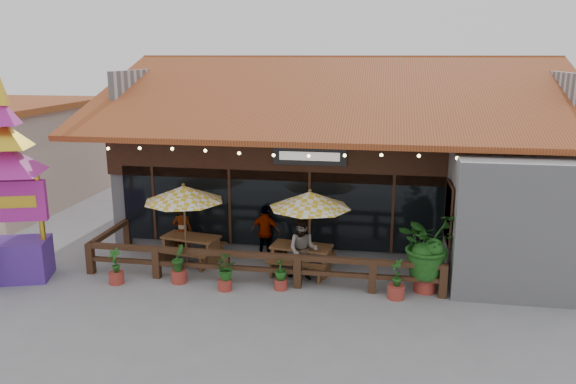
% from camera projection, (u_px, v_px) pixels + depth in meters
% --- Properties ---
extents(ground, '(100.00, 100.00, 0.00)m').
position_uv_depth(ground, '(318.00, 281.00, 15.57)').
color(ground, gray).
rests_on(ground, ground).
extents(restaurant_building, '(15.50, 14.73, 6.09)m').
position_uv_depth(restaurant_building, '(346.00, 160.00, 21.33)').
color(restaurant_building, '#B3B2B8').
rests_on(restaurant_building, ground).
extents(patio_railing, '(10.00, 2.60, 0.92)m').
position_uv_depth(patio_railing, '(236.00, 259.00, 15.54)').
color(patio_railing, '#442718').
rests_on(patio_railing, ground).
extents(umbrella_left, '(2.51, 2.51, 2.51)m').
position_uv_depth(umbrella_left, '(184.00, 194.00, 16.25)').
color(umbrella_left, brown).
rests_on(umbrella_left, ground).
extents(umbrella_right, '(2.48, 2.48, 2.49)m').
position_uv_depth(umbrella_right, '(310.00, 200.00, 15.66)').
color(umbrella_right, brown).
rests_on(umbrella_right, ground).
extents(picnic_table_left, '(1.93, 1.75, 0.81)m').
position_uv_depth(picnic_table_left, '(191.00, 244.00, 16.93)').
color(picnic_table_left, brown).
rests_on(picnic_table_left, ground).
extents(picnic_table_right, '(1.89, 1.69, 0.82)m').
position_uv_depth(picnic_table_right, '(302.00, 254.00, 16.07)').
color(picnic_table_right, brown).
rests_on(picnic_table_right, ground).
extents(thai_sign_tower, '(2.83, 2.83, 6.11)m').
position_uv_depth(thai_sign_tower, '(10.00, 166.00, 15.00)').
color(thai_sign_tower, '#4E2894').
rests_on(thai_sign_tower, ground).
extents(tropical_plant, '(2.14, 2.13, 2.24)m').
position_uv_depth(tropical_plant, '(427.00, 245.00, 14.63)').
color(tropical_plant, maroon).
rests_on(tropical_plant, ground).
extents(diner_a, '(0.65, 0.49, 1.63)m').
position_uv_depth(diner_a, '(182.00, 231.00, 17.34)').
color(diner_a, '#3A1F12').
rests_on(diner_a, ground).
extents(diner_b, '(0.89, 0.72, 1.74)m').
position_uv_depth(diner_b, '(303.00, 250.00, 15.53)').
color(diner_b, '#3A1F12').
rests_on(diner_b, ground).
extents(diner_c, '(1.01, 0.55, 1.65)m').
position_uv_depth(diner_c, '(266.00, 232.00, 17.24)').
color(diner_c, '#3A1F12').
rests_on(diner_c, ground).
extents(planter_a, '(0.41, 0.41, 1.01)m').
position_uv_depth(planter_a, '(116.00, 269.00, 15.33)').
color(planter_a, maroon).
rests_on(planter_a, ground).
extents(planter_b, '(0.44, 0.44, 1.08)m').
position_uv_depth(planter_b, '(179.00, 266.00, 15.39)').
color(planter_b, maroon).
rests_on(planter_b, ground).
extents(planter_c, '(0.72, 0.68, 0.93)m').
position_uv_depth(planter_c, '(225.00, 272.00, 14.88)').
color(planter_c, maroon).
rests_on(planter_c, ground).
extents(planter_d, '(0.45, 0.45, 0.85)m').
position_uv_depth(planter_d, '(281.00, 275.00, 14.95)').
color(planter_d, maroon).
rests_on(planter_d, ground).
extents(planter_e, '(0.44, 0.44, 1.08)m').
position_uv_depth(planter_e, '(396.00, 282.00, 14.39)').
color(planter_e, maroon).
rests_on(planter_e, ground).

